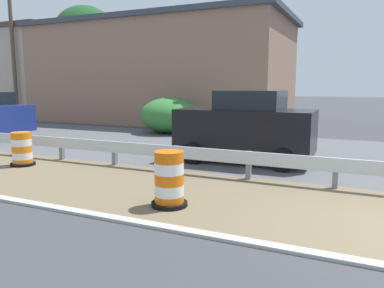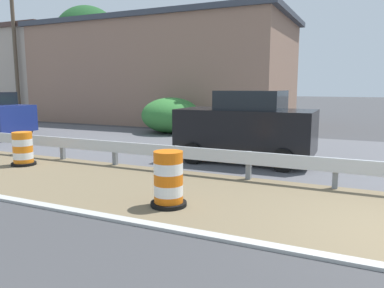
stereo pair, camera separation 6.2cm
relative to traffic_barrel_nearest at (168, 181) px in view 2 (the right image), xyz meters
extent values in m
cube|color=silver|center=(2.61, -1.80, 0.07)|extent=(0.08, 48.41, 0.32)
cube|color=slate|center=(2.69, -2.80, -0.13)|extent=(0.12, 0.12, 0.70)
cube|color=slate|center=(2.69, -0.79, -0.13)|extent=(0.12, 0.12, 0.70)
cube|color=slate|center=(2.69, 1.23, -0.13)|extent=(0.12, 0.12, 0.70)
cube|color=slate|center=(2.69, 3.25, -0.13)|extent=(0.12, 0.12, 0.70)
cube|color=slate|center=(2.69, 5.26, -0.13)|extent=(0.12, 0.12, 0.70)
cube|color=slate|center=(2.69, 7.28, -0.13)|extent=(0.12, 0.12, 0.70)
cylinder|color=orange|center=(0.00, 0.00, -0.38)|extent=(0.56, 0.56, 0.21)
cylinder|color=white|center=(0.00, 0.00, -0.16)|extent=(0.56, 0.56, 0.21)
cylinder|color=orange|center=(0.00, 0.00, 0.05)|extent=(0.56, 0.56, 0.21)
cylinder|color=white|center=(0.00, 0.00, 0.27)|extent=(0.56, 0.56, 0.21)
cylinder|color=orange|center=(0.00, 0.00, 0.48)|extent=(0.56, 0.56, 0.21)
cylinder|color=black|center=(0.00, 0.00, -0.44)|extent=(0.70, 0.70, 0.08)
cylinder|color=orange|center=(1.52, 5.65, -0.39)|extent=(0.55, 0.55, 0.19)
cylinder|color=white|center=(1.52, 5.65, -0.19)|extent=(0.55, 0.55, 0.19)
cylinder|color=orange|center=(1.52, 5.65, 0.00)|extent=(0.55, 0.55, 0.19)
cylinder|color=white|center=(1.52, 5.65, 0.20)|extent=(0.55, 0.55, 0.19)
cylinder|color=orange|center=(1.52, 5.65, 0.39)|extent=(0.55, 0.55, 0.19)
cylinder|color=black|center=(1.52, 5.65, -0.44)|extent=(0.69, 0.69, 0.08)
cylinder|color=black|center=(6.14, 10.81, -0.16)|extent=(0.22, 0.64, 0.64)
cube|color=black|center=(4.77, -0.06, 0.48)|extent=(1.98, 4.04, 1.28)
cube|color=black|center=(4.77, -0.22, 1.40)|extent=(1.76, 1.87, 0.56)
cylinder|color=black|center=(3.79, 1.25, -0.16)|extent=(0.23, 0.64, 0.64)
cylinder|color=black|center=(5.71, 1.27, -0.16)|extent=(0.23, 0.64, 0.64)
cylinder|color=black|center=(3.83, -1.40, -0.16)|extent=(0.23, 0.64, 0.64)
cylinder|color=black|center=(5.75, -1.38, -0.16)|extent=(0.23, 0.64, 0.64)
cube|color=#93705B|center=(15.72, 8.93, 2.54)|extent=(7.89, 15.94, 6.05)
cube|color=#3D424C|center=(15.72, 8.93, 5.72)|extent=(8.21, 16.57, 0.30)
cube|color=#AD9E8E|center=(16.03, 23.36, 2.58)|extent=(8.45, 14.43, 6.12)
cube|color=#4C3833|center=(16.03, 23.36, 5.79)|extent=(8.79, 15.01, 0.30)
cylinder|color=brown|center=(12.46, 2.32, 4.14)|extent=(0.24, 0.24, 9.24)
cylinder|color=brown|center=(11.52, 17.52, 3.92)|extent=(0.24, 0.24, 8.80)
ellipsoid|color=#337533|center=(10.10, 5.37, 0.39)|extent=(2.88, 2.88, 1.74)
cylinder|color=#4C3D2D|center=(14.18, 13.81, 1.50)|extent=(0.36, 0.36, 3.97)
ellipsoid|color=#1E4C23|center=(14.18, 13.81, 5.15)|extent=(4.16, 4.16, 3.74)
camera|label=1|loc=(-6.14, -3.30, 1.81)|focal=35.05mm
camera|label=2|loc=(-6.11, -3.36, 1.81)|focal=35.05mm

